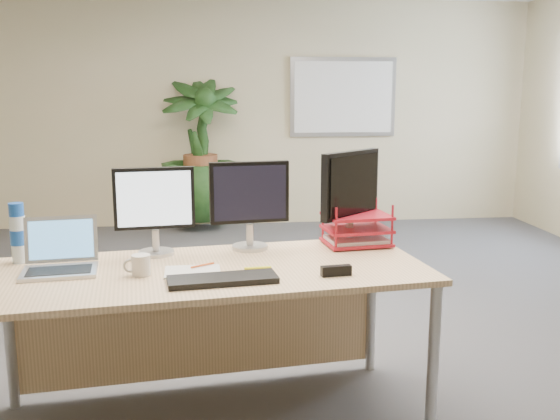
{
  "coord_description": "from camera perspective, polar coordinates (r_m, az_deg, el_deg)",
  "views": [
    {
      "loc": [
        -0.41,
        -3.61,
        1.65
      ],
      "look_at": [
        0.03,
        0.35,
        0.87
      ],
      "focal_mm": 40.0,
      "sensor_mm": 36.0,
      "label": 1
    }
  ],
  "objects": [
    {
      "name": "coffee_mug",
      "position": [
        2.95,
        -12.66,
        -4.94
      ],
      "size": [
        0.13,
        0.09,
        0.1
      ],
      "color": "silver",
      "rests_on": "desk"
    },
    {
      "name": "keyboard",
      "position": [
        2.8,
        -5.27,
        -6.33
      ],
      "size": [
        0.5,
        0.22,
        0.03
      ],
      "primitive_type": "cube",
      "rotation": [
        0.0,
        0.0,
        0.12
      ],
      "color": "black",
      "rests_on": "desk"
    },
    {
      "name": "orange_pen",
      "position": [
        3.01,
        -7.1,
        -5.02
      ],
      "size": [
        0.11,
        0.07,
        0.01
      ],
      "primitive_type": "cylinder",
      "rotation": [
        0.0,
        1.57,
        0.55
      ],
      "color": "#ED581A",
      "rests_on": "spiral_notebook"
    },
    {
      "name": "monitor_right",
      "position": [
        3.31,
        -2.8,
        0.99
      ],
      "size": [
        0.42,
        0.19,
        0.47
      ],
      "color": "#B3B4B8",
      "rests_on": "desk"
    },
    {
      "name": "stapler",
      "position": [
        2.89,
        5.15,
        -5.54
      ],
      "size": [
        0.15,
        0.05,
        0.05
      ],
      "primitive_type": "cube",
      "rotation": [
        0.0,
        0.0,
        0.12
      ],
      "color": "black",
      "rests_on": "desk"
    },
    {
      "name": "laptop",
      "position": [
        3.13,
        -19.44,
        -4.14
      ],
      "size": [
        0.37,
        0.33,
        0.24
      ],
      "color": "silver",
      "rests_on": "desk"
    },
    {
      "name": "desk",
      "position": [
        3.18,
        -6.67,
        -7.71
      ],
      "size": [
        2.18,
        1.13,
        0.8
      ],
      "color": "tan",
      "rests_on": "floor"
    },
    {
      "name": "whiteboard",
      "position": [
        7.74,
        5.79,
        10.23
      ],
      "size": [
        1.3,
        0.04,
        0.95
      ],
      "color": "#A5A6AA",
      "rests_on": "back_wall"
    },
    {
      "name": "spiral_notebook",
      "position": [
        2.95,
        -8.0,
        -5.61
      ],
      "size": [
        0.26,
        0.2,
        0.01
      ],
      "primitive_type": "cube",
      "rotation": [
        0.0,
        0.0,
        0.03
      ],
      "color": "silver",
      "rests_on": "desk"
    },
    {
      "name": "floor_plant",
      "position": [
        7.36,
        -7.27,
        3.92
      ],
      "size": [
        0.9,
        0.9,
        1.5
      ],
      "primitive_type": "imported",
      "rotation": [
        0.0,
        0.0,
        0.08
      ],
      "color": "#143613",
      "rests_on": "floor"
    },
    {
      "name": "water_bottle",
      "position": [
        3.32,
        -22.83,
        -2.07
      ],
      "size": [
        0.08,
        0.08,
        0.3
      ],
      "color": "white",
      "rests_on": "desk"
    },
    {
      "name": "back_wall",
      "position": [
        7.62,
        -3.25,
        8.75
      ],
      "size": [
        7.0,
        0.04,
        2.7
      ],
      "primitive_type": "cube",
      "color": "#BFB487",
      "rests_on": "floor"
    },
    {
      "name": "yellow_highlighter",
      "position": [
        2.97,
        -2.04,
        -5.35
      ],
      "size": [
        0.13,
        0.02,
        0.02
      ],
      "primitive_type": "cylinder",
      "rotation": [
        0.0,
        1.57,
        0.05
      ],
      "color": "#FFFB1A",
      "rests_on": "desk"
    },
    {
      "name": "floor",
      "position": [
        3.98,
        0.19,
        -13.4
      ],
      "size": [
        8.0,
        8.0,
        0.0
      ],
      "primitive_type": "plane",
      "color": "#454449",
      "rests_on": "ground"
    },
    {
      "name": "monitor_left",
      "position": [
        3.25,
        -11.41,
        0.44
      ],
      "size": [
        0.41,
        0.19,
        0.45
      ],
      "color": "#B3B4B8",
      "rests_on": "desk"
    },
    {
      "name": "monitor_dark",
      "position": [
        3.41,
        6.47,
        1.68
      ],
      "size": [
        0.38,
        0.34,
        0.52
      ],
      "color": "#B3B4B8",
      "rests_on": "desk"
    },
    {
      "name": "letter_tray",
      "position": [
        3.45,
        7.02,
        -1.98
      ],
      "size": [
        0.38,
        0.3,
        0.16
      ],
      "color": "#B11524",
      "rests_on": "desk"
    }
  ]
}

